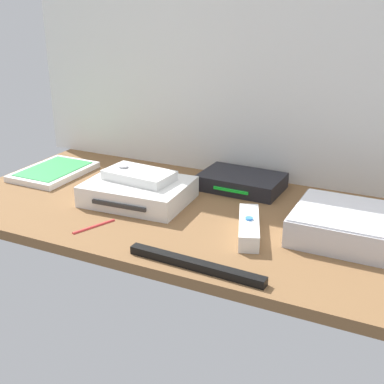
% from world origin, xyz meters
% --- Properties ---
extents(ground_plane, '(1.00, 0.48, 0.02)m').
position_xyz_m(ground_plane, '(0.00, 0.00, -0.01)').
color(ground_plane, brown).
rests_on(ground_plane, ground).
extents(back_wall, '(1.10, 0.01, 0.64)m').
position_xyz_m(back_wall, '(0.00, 0.25, 0.32)').
color(back_wall, white).
rests_on(back_wall, ground).
extents(game_console, '(0.22, 0.17, 0.04)m').
position_xyz_m(game_console, '(-0.12, -0.01, 0.02)').
color(game_console, white).
rests_on(game_console, ground_plane).
extents(mini_computer, '(0.17, 0.17, 0.05)m').
position_xyz_m(mini_computer, '(0.30, 0.01, 0.03)').
color(mini_computer, silver).
rests_on(mini_computer, ground_plane).
extents(game_case, '(0.14, 0.19, 0.02)m').
position_xyz_m(game_case, '(-0.40, 0.05, 0.01)').
color(game_case, white).
rests_on(game_case, ground_plane).
extents(network_router, '(0.18, 0.13, 0.03)m').
position_xyz_m(network_router, '(0.05, 0.16, 0.02)').
color(network_router, black).
rests_on(network_router, ground_plane).
extents(remote_wand, '(0.08, 0.15, 0.03)m').
position_xyz_m(remote_wand, '(0.14, -0.05, 0.02)').
color(remote_wand, white).
rests_on(remote_wand, ground_plane).
extents(remote_classic_pad, '(0.15, 0.09, 0.02)m').
position_xyz_m(remote_classic_pad, '(-0.13, 0.01, 0.05)').
color(remote_classic_pad, white).
rests_on(remote_classic_pad, game_console).
extents(sensor_bar, '(0.24, 0.03, 0.01)m').
position_xyz_m(sensor_bar, '(0.11, -0.21, 0.01)').
color(sensor_bar, black).
rests_on(sensor_bar, ground_plane).
extents(stylus_pen, '(0.04, 0.09, 0.01)m').
position_xyz_m(stylus_pen, '(-0.13, -0.15, 0.00)').
color(stylus_pen, red).
rests_on(stylus_pen, ground_plane).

